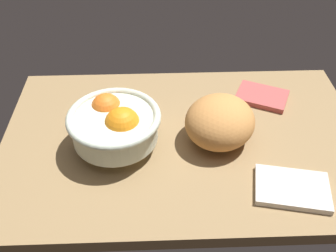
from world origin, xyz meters
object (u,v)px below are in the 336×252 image
(fruit_bowl, at_px, (115,124))
(napkin_folded, at_px, (262,96))
(bread_loaf, at_px, (220,122))
(napkin_spare, at_px, (292,188))

(fruit_bowl, relative_size, napkin_folded, 1.61)
(bread_loaf, height_order, napkin_spare, bread_loaf)
(bread_loaf, bearing_deg, fruit_bowl, -176.90)
(fruit_bowl, height_order, napkin_folded, fruit_bowl)
(napkin_folded, bearing_deg, napkin_spare, -91.21)
(fruit_bowl, height_order, bread_loaf, fruit_bowl)
(bread_loaf, bearing_deg, napkin_spare, -50.86)
(fruit_bowl, distance_m, napkin_folded, 0.40)
(fruit_bowl, distance_m, napkin_spare, 0.39)
(bread_loaf, relative_size, napkin_folded, 1.30)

